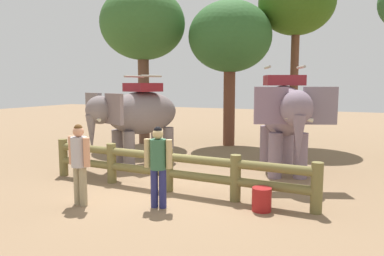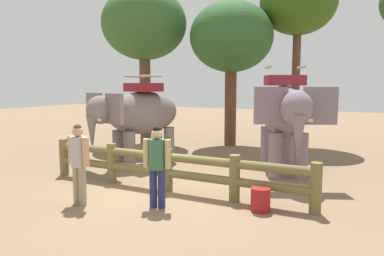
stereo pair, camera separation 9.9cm
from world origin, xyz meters
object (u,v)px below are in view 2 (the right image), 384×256
at_px(tourist_woman_in_black, 157,161).
at_px(tourist_man_in_blue, 79,158).
at_px(tree_deep_back, 298,4).
at_px(tree_far_left, 231,38).
at_px(tree_back_center, 144,25).
at_px(elephant_center, 285,113).
at_px(elephant_near_left, 138,115).
at_px(log_fence, 168,167).
at_px(feed_bucket, 260,199).

distance_m(tourist_woman_in_black, tourist_man_in_blue, 1.71).
bearing_deg(tree_deep_back, tree_far_left, -150.91).
xyz_separation_m(tourist_man_in_blue, tree_back_center, (-3.17, 7.83, 4.09)).
height_order(elephant_center, tree_deep_back, tree_deep_back).
bearing_deg(tourist_woman_in_black, tree_back_center, 123.35).
bearing_deg(tourist_woman_in_black, elephant_near_left, 128.04).
distance_m(log_fence, tourist_woman_in_black, 1.28).
bearing_deg(feed_bucket, tourist_man_in_blue, -161.57).
relative_size(tourist_woman_in_black, tourist_man_in_blue, 0.98).
bearing_deg(tourist_woman_in_black, elephant_center, 66.34).
height_order(tree_back_center, feed_bucket, tree_back_center).
bearing_deg(tree_deep_back, elephant_near_left, -121.83).
xyz_separation_m(tourist_woman_in_black, tree_deep_back, (1.25, 9.62, 4.91)).
height_order(elephant_center, tourist_man_in_blue, elephant_center).
relative_size(log_fence, elephant_center, 1.92).
bearing_deg(tree_deep_back, log_fence, -100.90).
bearing_deg(elephant_near_left, log_fence, -44.39).
relative_size(tourist_man_in_blue, feed_bucket, 3.61).
bearing_deg(tree_far_left, tourist_woman_in_black, -81.81).
bearing_deg(tree_far_left, log_fence, -83.46).
height_order(elephant_near_left, feed_bucket, elephant_near_left).
relative_size(tourist_woman_in_black, tree_deep_back, 0.24).
bearing_deg(tourist_man_in_blue, tree_deep_back, 74.16).
relative_size(log_fence, tourist_woman_in_black, 4.13).
bearing_deg(log_fence, tree_back_center, 125.78).
height_order(tree_deep_back, feed_bucket, tree_deep_back).
xyz_separation_m(log_fence, tree_far_left, (-0.81, 7.10, 3.89)).
height_order(tourist_woman_in_black, tree_back_center, tree_back_center).
bearing_deg(tourist_man_in_blue, feed_bucket, 18.43).
height_order(tourist_woman_in_black, tourist_man_in_blue, tourist_man_in_blue).
xyz_separation_m(elephant_center, feed_bucket, (0.20, -3.52, -1.51)).
bearing_deg(feed_bucket, log_fence, 169.02).
bearing_deg(tree_deep_back, tree_back_center, -158.96).
bearing_deg(tree_deep_back, tourist_woman_in_black, -97.43).
relative_size(tree_back_center, tree_deep_back, 0.92).
xyz_separation_m(elephant_center, tree_far_left, (-3.03, 4.06, 2.73)).
bearing_deg(tree_deep_back, feed_bucket, -84.96).
relative_size(tree_far_left, feed_bucket, 12.34).
bearing_deg(elephant_center, elephant_near_left, -169.34).
relative_size(tourist_woman_in_black, tree_back_center, 0.26).
xyz_separation_m(tree_far_left, tree_back_center, (-3.61, -0.97, 0.62)).
xyz_separation_m(tourist_man_in_blue, feed_bucket, (3.67, 1.22, -0.77)).
height_order(log_fence, elephant_center, elephant_center).
bearing_deg(tree_far_left, elephant_near_left, -106.39).
bearing_deg(log_fence, elephant_near_left, 135.61).
height_order(log_fence, tourist_man_in_blue, tourist_man_in_blue).
bearing_deg(tree_far_left, feed_bucket, -66.89).
relative_size(log_fence, elephant_near_left, 2.08).
bearing_deg(tree_back_center, elephant_center, -24.94).
xyz_separation_m(elephant_center, tourist_woman_in_black, (-1.84, -4.20, -0.76)).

